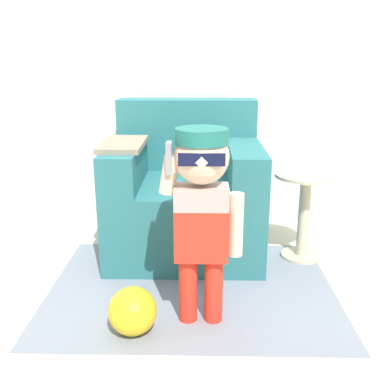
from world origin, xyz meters
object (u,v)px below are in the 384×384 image
Objects in this scene: armchair at (185,195)px; side_table at (304,208)px; person_child at (202,198)px; toy_ball at (133,311)px.

armchair is 1.76× the size of side_table.
armchair is at bearing 96.79° from person_child.
armchair reaches higher than toy_ball.
side_table is at bearing -12.16° from armchair.
side_table is (0.61, 0.70, -0.28)m from person_child.
person_child reaches higher than toy_ball.
person_child is 0.58m from toy_ball.
armchair is 0.73m from side_table.
person_child is at bearing -130.99° from side_table.
toy_ball is (-0.91, -0.81, -0.21)m from side_table.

